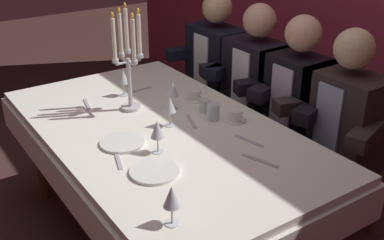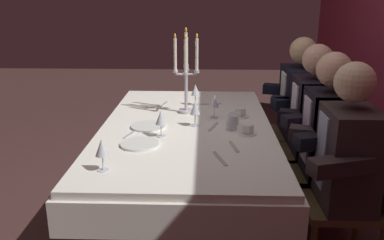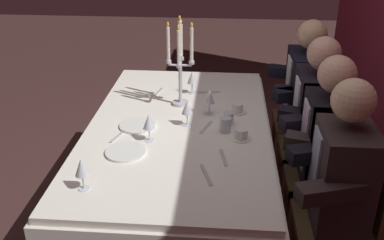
{
  "view_description": "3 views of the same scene",
  "coord_description": "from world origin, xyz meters",
  "views": [
    {
      "loc": [
        1.94,
        -1.12,
        1.85
      ],
      "look_at": [
        0.13,
        0.11,
        0.8
      ],
      "focal_mm": 44.64,
      "sensor_mm": 36.0,
      "label": 1
    },
    {
      "loc": [
        2.53,
        0.12,
        1.58
      ],
      "look_at": [
        0.16,
        0.04,
        0.83
      ],
      "focal_mm": 38.2,
      "sensor_mm": 36.0,
      "label": 2
    },
    {
      "loc": [
        2.4,
        0.28,
        1.96
      ],
      "look_at": [
        0.1,
        0.09,
        0.82
      ],
      "focal_mm": 41.07,
      "sensor_mm": 36.0,
      "label": 3
    }
  ],
  "objects": [
    {
      "name": "dinner_plate_1",
      "position": [
        0.37,
        -0.25,
        0.75
      ],
      "size": [
        0.22,
        0.22,
        0.01
      ],
      "primitive_type": "cylinder",
      "color": "white",
      "rests_on": "dining_table"
    },
    {
      "name": "ground_plane",
      "position": [
        0.0,
        0.0,
        0.0
      ],
      "size": [
        12.0,
        12.0,
        0.0
      ],
      "primitive_type": "plane",
      "color": "#402825"
    },
    {
      "name": "fork_5",
      "position": [
        -0.49,
        -0.2,
        0.74
      ],
      "size": [
        0.17,
        0.06,
        0.01
      ],
      "primitive_type": "cube",
      "rotation": [
        0.0,
        0.0,
        -0.23
      ],
      "color": "#B7B7BC",
      "rests_on": "dining_table"
    },
    {
      "name": "spoon_3",
      "position": [
        -0.52,
        0.16,
        0.74
      ],
      "size": [
        0.04,
        0.17,
        0.01
      ],
      "primitive_type": "cube",
      "rotation": [
        0.0,
        0.0,
        1.68
      ],
      "color": "#B7B7BC",
      "rests_on": "dining_table"
    },
    {
      "name": "seated_diner_0",
      "position": [
        -0.69,
        0.89,
        0.74
      ],
      "size": [
        0.63,
        0.48,
        1.24
      ],
      "color": "brown",
      "rests_on": "ground_plane"
    },
    {
      "name": "candelabra",
      "position": [
        -0.3,
        -0.02,
        1.03
      ],
      "size": [
        0.19,
        0.19,
        0.6
      ],
      "color": "silver",
      "rests_on": "dining_table"
    },
    {
      "name": "spoon_0",
      "position": [
        0.19,
        -0.33,
        0.74
      ],
      "size": [
        0.17,
        0.07,
        0.01
      ],
      "primitive_type": "cube",
      "rotation": [
        0.0,
        0.0,
        -0.32
      ],
      "color": "#B7B7BC",
      "rests_on": "dining_table"
    },
    {
      "name": "fork_1",
      "position": [
        0.03,
        0.17,
        0.74
      ],
      "size": [
        0.17,
        0.07,
        0.01
      ],
      "primitive_type": "cube",
      "rotation": [
        0.0,
        0.0,
        -0.33
      ],
      "color": "#B7B7BC",
      "rests_on": "dining_table"
    },
    {
      "name": "seated_diner_1",
      "position": [
        -0.25,
        0.89,
        0.74
      ],
      "size": [
        0.63,
        0.48,
        1.24
      ],
      "color": "brown",
      "rests_on": "ground_plane"
    },
    {
      "name": "water_tumbler_0",
      "position": [
        -0.03,
        0.31,
        0.78
      ],
      "size": [
        0.06,
        0.06,
        0.08
      ],
      "primitive_type": "cylinder",
      "color": "silver",
      "rests_on": "dining_table"
    },
    {
      "name": "seated_diner_3",
      "position": [
        0.47,
        0.89,
        0.74
      ],
      "size": [
        0.63,
        0.48,
        1.24
      ],
      "color": "brown",
      "rests_on": "ground_plane"
    },
    {
      "name": "coffee_cup_1",
      "position": [
        0.16,
        0.38,
        0.77
      ],
      "size": [
        0.13,
        0.12,
        0.06
      ],
      "color": "white",
      "rests_on": "dining_table"
    },
    {
      "name": "water_tumbler_1",
      "position": [
        0.07,
        0.29,
        0.79
      ],
      "size": [
        0.07,
        0.07,
        0.09
      ],
      "primitive_type": "cylinder",
      "color": "silver",
      "rests_on": "dining_table"
    },
    {
      "name": "dinner_plate_0",
      "position": [
        0.05,
        -0.24,
        0.75
      ],
      "size": [
        0.22,
        0.22,
        0.01
      ],
      "primitive_type": "cylinder",
      "color": "white",
      "rests_on": "dining_table"
    },
    {
      "name": "dining_table",
      "position": [
        0.0,
        0.0,
        0.62
      ],
      "size": [
        1.94,
        1.14,
        0.74
      ],
      "color": "white",
      "rests_on": "ground_plane"
    },
    {
      "name": "seated_diner_2",
      "position": [
        0.12,
        0.89,
        0.74
      ],
      "size": [
        0.63,
        0.48,
        1.24
      ],
      "color": "brown",
      "rests_on": "ground_plane"
    },
    {
      "name": "fork_4",
      "position": [
        0.38,
        0.28,
        0.74
      ],
      "size": [
        0.17,
        0.05,
        0.01
      ],
      "primitive_type": "cube",
      "rotation": [
        0.0,
        0.0,
        0.2
      ],
      "color": "#B7B7BC",
      "rests_on": "dining_table"
    },
    {
      "name": "wine_glass_0",
      "position": [
        0.01,
        0.06,
        0.85
      ],
      "size": [
        0.07,
        0.07,
        0.16
      ],
      "color": "silver",
      "rests_on": "dining_table"
    },
    {
      "name": "wine_glass_1",
      "position": [
        0.72,
        -0.37,
        0.85
      ],
      "size": [
        0.07,
        0.07,
        0.16
      ],
      "color": "silver",
      "rests_on": "dining_table"
    },
    {
      "name": "wine_glass_4",
      "position": [
        -0.5,
        0.05,
        0.85
      ],
      "size": [
        0.07,
        0.07,
        0.16
      ],
      "color": "silver",
      "rests_on": "dining_table"
    },
    {
      "name": "knife_2",
      "position": [
        0.55,
        0.2,
        0.74
      ],
      "size": [
        0.19,
        0.07,
        0.01
      ],
      "primitive_type": "cube",
      "rotation": [
        0.0,
        0.0,
        0.31
      ],
      "color": "#B7B7BC",
      "rests_on": "dining_table"
    },
    {
      "name": "coffee_cup_0",
      "position": [
        -0.21,
        0.36,
        0.77
      ],
      "size": [
        0.13,
        0.12,
        0.06
      ],
      "color": "white",
      "rests_on": "dining_table"
    },
    {
      "name": "wine_glass_2",
      "position": [
        0.22,
        -0.14,
        0.85
      ],
      "size": [
        0.07,
        0.07,
        0.16
      ],
      "color": "silver",
      "rests_on": "dining_table"
    },
    {
      "name": "wine_glass_3",
      "position": [
        -0.17,
        0.18,
        0.85
      ],
      "size": [
        0.07,
        0.07,
        0.16
      ],
      "color": "silver",
      "rests_on": "dining_table"
    }
  ]
}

